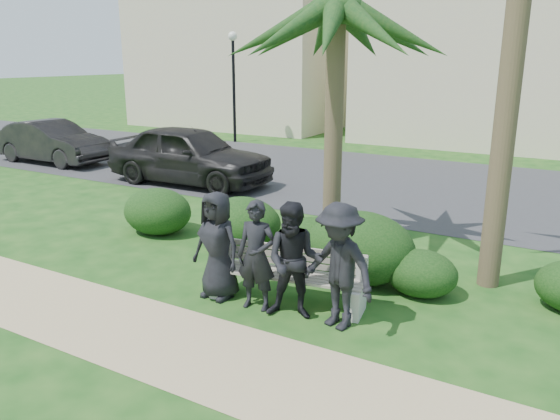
% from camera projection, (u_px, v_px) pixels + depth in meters
% --- Properties ---
extents(ground, '(160.00, 160.00, 0.00)m').
position_uv_depth(ground, '(278.00, 296.00, 7.90)').
color(ground, '#154614').
rests_on(ground, ground).
extents(footpath, '(30.00, 1.60, 0.01)m').
position_uv_depth(footpath, '(202.00, 353.00, 6.40)').
color(footpath, tan).
rests_on(footpath, ground).
extents(asphalt_street, '(160.00, 8.00, 0.01)m').
position_uv_depth(asphalt_street, '(428.00, 187.00, 14.57)').
color(asphalt_street, '#2D2D30').
rests_on(asphalt_street, ground).
extents(stucco_bldg_left, '(10.40, 8.40, 7.30)m').
position_uv_depth(stucco_bldg_left, '(252.00, 50.00, 27.68)').
color(stucco_bldg_left, beige).
rests_on(stucco_bldg_left, ground).
extents(stucco_bldg_right, '(8.40, 8.40, 7.30)m').
position_uv_depth(stucco_bldg_right, '(477.00, 49.00, 22.40)').
color(stucco_bldg_right, beige).
rests_on(stucco_bldg_right, ground).
extents(street_lamp, '(0.36, 0.36, 4.29)m').
position_uv_depth(street_lamp, '(233.00, 67.00, 21.43)').
color(street_lamp, black).
rests_on(street_lamp, ground).
extents(park_bench, '(2.25, 0.84, 0.76)m').
position_uv_depth(park_bench, '(288.00, 280.00, 7.62)').
color(park_bench, gray).
rests_on(park_bench, ground).
extents(man_a, '(0.80, 0.55, 1.56)m').
position_uv_depth(man_a, '(217.00, 245.00, 7.70)').
color(man_a, black).
rests_on(man_a, ground).
extents(man_b, '(0.60, 0.44, 1.52)m').
position_uv_depth(man_b, '(257.00, 256.00, 7.34)').
color(man_b, black).
rests_on(man_b, ground).
extents(man_c, '(0.91, 0.80, 1.57)m').
position_uv_depth(man_c, '(294.00, 261.00, 7.07)').
color(man_c, black).
rests_on(man_c, ground).
extents(man_d, '(1.19, 0.87, 1.64)m').
position_uv_depth(man_d, '(339.00, 266.00, 6.81)').
color(man_d, black).
rests_on(man_d, ground).
extents(hedge_a, '(1.40, 1.16, 0.91)m').
position_uv_depth(hedge_a, '(157.00, 210.00, 10.66)').
color(hedge_a, black).
rests_on(hedge_a, ground).
extents(hedge_b, '(1.45, 1.20, 0.94)m').
position_uv_depth(hedge_b, '(243.00, 221.00, 9.86)').
color(hedge_b, black).
rests_on(hedge_b, ground).
extents(hedge_c, '(1.31, 1.08, 0.85)m').
position_uv_depth(hedge_c, '(313.00, 242.00, 8.91)').
color(hedge_c, black).
rests_on(hedge_c, ground).
extents(hedge_d, '(1.71, 1.41, 1.12)m').
position_uv_depth(hedge_d, '(360.00, 245.00, 8.35)').
color(hedge_d, black).
rests_on(hedge_d, ground).
extents(hedge_e, '(1.05, 0.87, 0.68)m').
position_uv_depth(hedge_e, '(421.00, 272.00, 7.89)').
color(hedge_e, black).
rests_on(hedge_e, ground).
extents(palm_left, '(3.00, 3.00, 5.00)m').
position_uv_depth(palm_left, '(337.00, 12.00, 8.92)').
color(palm_left, brown).
rests_on(palm_left, ground).
extents(car_a, '(4.71, 1.99, 1.59)m').
position_uv_depth(car_a, '(189.00, 155.00, 14.71)').
color(car_a, black).
rests_on(car_a, ground).
extents(car_b, '(4.11, 1.45, 1.35)m').
position_uv_depth(car_b, '(52.00, 142.00, 17.69)').
color(car_b, black).
rests_on(car_b, ground).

